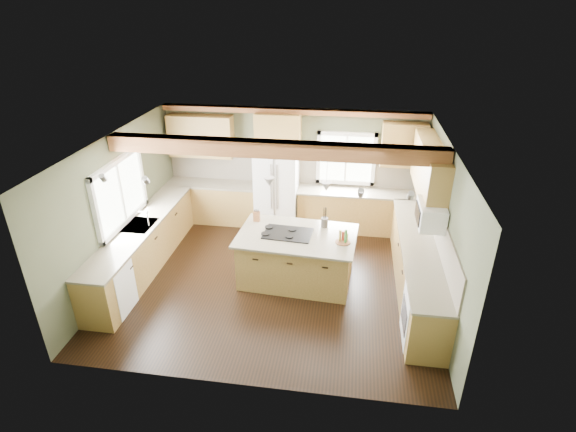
# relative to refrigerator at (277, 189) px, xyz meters

# --- Properties ---
(floor) EXTENTS (5.60, 5.60, 0.00)m
(floor) POSITION_rel_refrigerator_xyz_m (0.30, -2.12, -0.90)
(floor) COLOR black
(floor) RESTS_ON ground
(ceiling) EXTENTS (5.60, 5.60, 0.00)m
(ceiling) POSITION_rel_refrigerator_xyz_m (0.30, -2.12, 1.70)
(ceiling) COLOR silver
(ceiling) RESTS_ON wall_back
(wall_back) EXTENTS (5.60, 0.00, 5.60)m
(wall_back) POSITION_rel_refrigerator_xyz_m (0.30, 0.38, 0.40)
(wall_back) COLOR #484E37
(wall_back) RESTS_ON ground
(wall_left) EXTENTS (0.00, 5.00, 5.00)m
(wall_left) POSITION_rel_refrigerator_xyz_m (-2.50, -2.12, 0.40)
(wall_left) COLOR #484E37
(wall_left) RESTS_ON ground
(wall_right) EXTENTS (0.00, 5.00, 5.00)m
(wall_right) POSITION_rel_refrigerator_xyz_m (3.10, -2.12, 0.40)
(wall_right) COLOR #484E37
(wall_right) RESTS_ON ground
(ceiling_beam) EXTENTS (5.55, 0.26, 0.26)m
(ceiling_beam) POSITION_rel_refrigerator_xyz_m (0.30, -2.03, 1.57)
(ceiling_beam) COLOR brown
(ceiling_beam) RESTS_ON ceiling
(soffit_trim) EXTENTS (5.55, 0.20, 0.10)m
(soffit_trim) POSITION_rel_refrigerator_xyz_m (0.30, 0.28, 1.64)
(soffit_trim) COLOR brown
(soffit_trim) RESTS_ON ceiling
(backsplash_back) EXTENTS (5.58, 0.03, 0.58)m
(backsplash_back) POSITION_rel_refrigerator_xyz_m (0.30, 0.36, 0.31)
(backsplash_back) COLOR brown
(backsplash_back) RESTS_ON wall_back
(backsplash_right) EXTENTS (0.03, 3.70, 0.58)m
(backsplash_right) POSITION_rel_refrigerator_xyz_m (3.08, -2.07, 0.31)
(backsplash_right) COLOR brown
(backsplash_right) RESTS_ON wall_right
(base_cab_back_left) EXTENTS (2.02, 0.60, 0.88)m
(base_cab_back_left) POSITION_rel_refrigerator_xyz_m (-1.49, 0.08, -0.46)
(base_cab_back_left) COLOR brown
(base_cab_back_left) RESTS_ON floor
(counter_back_left) EXTENTS (2.06, 0.64, 0.04)m
(counter_back_left) POSITION_rel_refrigerator_xyz_m (-1.49, 0.08, 0.00)
(counter_back_left) COLOR brown
(counter_back_left) RESTS_ON base_cab_back_left
(base_cab_back_right) EXTENTS (2.62, 0.60, 0.88)m
(base_cab_back_right) POSITION_rel_refrigerator_xyz_m (1.79, 0.08, -0.46)
(base_cab_back_right) COLOR brown
(base_cab_back_right) RESTS_ON floor
(counter_back_right) EXTENTS (2.66, 0.64, 0.04)m
(counter_back_right) POSITION_rel_refrigerator_xyz_m (1.79, 0.08, 0.00)
(counter_back_right) COLOR brown
(counter_back_right) RESTS_ON base_cab_back_right
(base_cab_left) EXTENTS (0.60, 3.70, 0.88)m
(base_cab_left) POSITION_rel_refrigerator_xyz_m (-2.20, -2.07, -0.46)
(base_cab_left) COLOR brown
(base_cab_left) RESTS_ON floor
(counter_left) EXTENTS (0.64, 3.74, 0.04)m
(counter_left) POSITION_rel_refrigerator_xyz_m (-2.20, -2.07, 0.00)
(counter_left) COLOR brown
(counter_left) RESTS_ON base_cab_left
(base_cab_right) EXTENTS (0.60, 3.70, 0.88)m
(base_cab_right) POSITION_rel_refrigerator_xyz_m (2.80, -2.07, -0.46)
(base_cab_right) COLOR brown
(base_cab_right) RESTS_ON floor
(counter_right) EXTENTS (0.64, 3.74, 0.04)m
(counter_right) POSITION_rel_refrigerator_xyz_m (2.80, -2.07, 0.00)
(counter_right) COLOR brown
(counter_right) RESTS_ON base_cab_right
(upper_cab_back_left) EXTENTS (1.40, 0.35, 0.90)m
(upper_cab_back_left) POSITION_rel_refrigerator_xyz_m (-1.69, 0.21, 1.05)
(upper_cab_back_left) COLOR brown
(upper_cab_back_left) RESTS_ON wall_back
(upper_cab_over_fridge) EXTENTS (0.96, 0.35, 0.70)m
(upper_cab_over_fridge) POSITION_rel_refrigerator_xyz_m (-0.00, 0.21, 1.25)
(upper_cab_over_fridge) COLOR brown
(upper_cab_over_fridge) RESTS_ON wall_back
(upper_cab_right) EXTENTS (0.35, 2.20, 0.90)m
(upper_cab_right) POSITION_rel_refrigerator_xyz_m (2.92, -1.22, 1.05)
(upper_cab_right) COLOR brown
(upper_cab_right) RESTS_ON wall_right
(upper_cab_back_corner) EXTENTS (0.90, 0.35, 0.90)m
(upper_cab_back_corner) POSITION_rel_refrigerator_xyz_m (2.60, 0.21, 1.05)
(upper_cab_back_corner) COLOR brown
(upper_cab_back_corner) RESTS_ON wall_back
(window_left) EXTENTS (0.04, 1.60, 1.05)m
(window_left) POSITION_rel_refrigerator_xyz_m (-2.48, -2.07, 0.65)
(window_left) COLOR white
(window_left) RESTS_ON wall_left
(window_back) EXTENTS (1.10, 0.04, 1.00)m
(window_back) POSITION_rel_refrigerator_xyz_m (1.45, 0.36, 0.65)
(window_back) COLOR white
(window_back) RESTS_ON wall_back
(sink) EXTENTS (0.50, 0.65, 0.03)m
(sink) POSITION_rel_refrigerator_xyz_m (-2.20, -2.07, 0.01)
(sink) COLOR #262628
(sink) RESTS_ON counter_left
(faucet) EXTENTS (0.02, 0.02, 0.28)m
(faucet) POSITION_rel_refrigerator_xyz_m (-2.02, -2.07, 0.15)
(faucet) COLOR #B2B2B7
(faucet) RESTS_ON sink
(dishwasher) EXTENTS (0.60, 0.60, 0.84)m
(dishwasher) POSITION_rel_refrigerator_xyz_m (-2.19, -3.37, -0.47)
(dishwasher) COLOR white
(dishwasher) RESTS_ON floor
(oven) EXTENTS (0.60, 0.72, 0.84)m
(oven) POSITION_rel_refrigerator_xyz_m (2.79, -3.37, -0.47)
(oven) COLOR white
(oven) RESTS_ON floor
(microwave) EXTENTS (0.40, 0.70, 0.38)m
(microwave) POSITION_rel_refrigerator_xyz_m (2.88, -2.17, 0.65)
(microwave) COLOR white
(microwave) RESTS_ON wall_right
(pendant_left) EXTENTS (0.18, 0.18, 0.16)m
(pendant_left) POSITION_rel_refrigerator_xyz_m (0.22, -1.99, 0.98)
(pendant_left) COLOR #B2B2B7
(pendant_left) RESTS_ON ceiling
(pendant_right) EXTENTS (0.18, 0.18, 0.16)m
(pendant_right) POSITION_rel_refrigerator_xyz_m (1.18, -2.06, 0.98)
(pendant_right) COLOR #B2B2B7
(pendant_right) RESTS_ON ceiling
(refrigerator) EXTENTS (0.90, 0.74, 1.80)m
(refrigerator) POSITION_rel_refrigerator_xyz_m (0.00, 0.00, 0.00)
(refrigerator) COLOR white
(refrigerator) RESTS_ON floor
(island) EXTENTS (2.01, 1.31, 0.88)m
(island) POSITION_rel_refrigerator_xyz_m (0.70, -2.03, -0.46)
(island) COLOR brown
(island) RESTS_ON floor
(island_top) EXTENTS (2.15, 1.45, 0.04)m
(island_top) POSITION_rel_refrigerator_xyz_m (0.70, -2.03, 0.00)
(island_top) COLOR brown
(island_top) RESTS_ON island
(cooktop) EXTENTS (0.88, 0.62, 0.02)m
(cooktop) POSITION_rel_refrigerator_xyz_m (0.54, -2.02, 0.03)
(cooktop) COLOR black
(cooktop) RESTS_ON island_top
(knife_block) EXTENTS (0.12, 0.10, 0.19)m
(knife_block) POSITION_rel_refrigerator_xyz_m (-0.11, -1.60, 0.11)
(knife_block) COLOR brown
(knife_block) RESTS_ON island_top
(utensil_crock) EXTENTS (0.17, 0.17, 0.17)m
(utensil_crock) POSITION_rel_refrigerator_xyz_m (1.15, -1.65, 0.11)
(utensil_crock) COLOR #3A352E
(utensil_crock) RESTS_ON island_top
(bottle_tray) EXTENTS (0.29, 0.29, 0.24)m
(bottle_tray) POSITION_rel_refrigerator_xyz_m (1.51, -2.17, 0.14)
(bottle_tray) COLOR brown
(bottle_tray) RESTS_ON island_top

